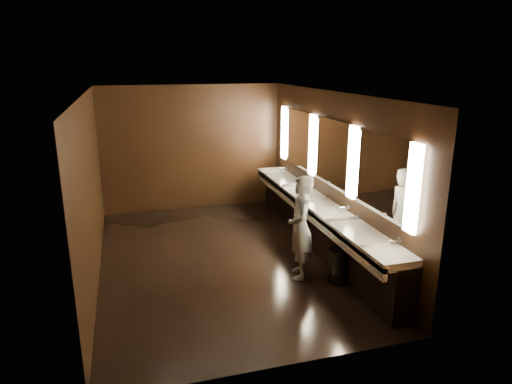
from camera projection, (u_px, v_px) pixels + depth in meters
floor at (221, 259)px, 7.85m from camera, size 6.00×6.00×0.00m
ceiling at (218, 93)px, 7.08m from camera, size 4.00×6.00×0.02m
wall_back at (192, 148)px, 10.24m from camera, size 4.00×0.02×2.80m
wall_front at (279, 251)px, 4.70m from camera, size 4.00×0.02×2.80m
wall_left at (91, 190)px, 6.93m from camera, size 0.02×6.00×2.80m
wall_right at (331, 173)px, 8.00m from camera, size 0.02×6.00×2.80m
sink_counter at (318, 222)px, 8.20m from camera, size 0.55×5.40×1.01m
mirror_band at (331, 153)px, 7.90m from camera, size 0.06×5.03×1.15m
person at (300, 227)px, 7.02m from camera, size 0.54×0.68×1.64m
trash_bin at (339, 266)px, 6.99m from camera, size 0.43×0.43×0.53m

